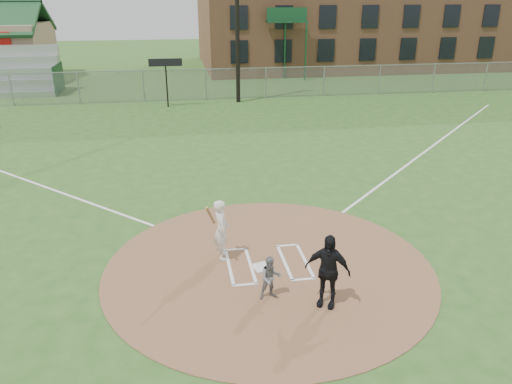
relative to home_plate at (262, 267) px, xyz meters
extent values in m
plane|color=#2D591E|center=(0.17, 0.02, -0.04)|extent=(140.00, 140.00, 0.00)
cylinder|color=#8A6041|center=(0.17, 0.02, -0.03)|extent=(8.40, 8.40, 0.02)
cube|color=silver|center=(0.00, 0.00, 0.00)|extent=(0.56, 0.56, 0.03)
cube|color=white|center=(9.17, 9.02, -0.03)|extent=(17.04, 17.04, 0.01)
cube|color=white|center=(-8.83, 9.02, -0.03)|extent=(17.04, 17.04, 0.01)
imported|color=slate|center=(-0.05, -1.36, 0.51)|extent=(0.54, 0.44, 1.04)
imported|color=black|center=(1.13, -1.83, 0.85)|extent=(1.09, 0.87, 1.74)
cube|color=white|center=(-0.83, 0.17, -0.01)|extent=(0.08, 1.80, 0.01)
cube|color=white|center=(-0.28, 0.17, -0.01)|extent=(0.08, 1.80, 0.01)
cube|color=white|center=(-0.55, 1.07, -0.01)|extent=(0.62, 0.08, 0.01)
cube|color=white|center=(-0.55, -0.73, -0.01)|extent=(0.62, 0.08, 0.01)
cube|color=white|center=(1.17, 0.17, -0.01)|extent=(0.08, 1.80, 0.01)
cube|color=white|center=(0.62, 0.17, -0.01)|extent=(0.08, 1.80, 0.01)
cube|color=white|center=(0.89, 1.07, -0.01)|extent=(0.62, 0.08, 0.01)
cube|color=white|center=(0.89, -0.73, -0.01)|extent=(0.62, 0.08, 0.01)
imported|color=white|center=(-0.96, 0.70, 0.80)|extent=(0.40, 0.60, 1.64)
cylinder|color=olive|center=(-1.26, 0.30, 1.41)|extent=(0.30, 0.58, 0.70)
cube|color=slate|center=(0.17, 22.02, 0.96)|extent=(56.00, 0.03, 2.00)
cube|color=gray|center=(0.17, 22.02, 1.96)|extent=(56.00, 0.06, 0.06)
cube|color=gray|center=(0.17, 22.02, 0.96)|extent=(56.08, 0.08, 2.00)
cube|color=#194728|center=(-9.83, 26.22, 0.96)|extent=(0.08, 3.20, 2.00)
cube|color=#194728|center=(7.17, 29.36, 4.46)|extent=(3.20, 1.00, 0.15)
cube|color=#194728|center=(7.17, 29.86, 2.21)|extent=(0.12, 0.12, 4.50)
cube|color=#194728|center=(8.67, 28.91, 2.21)|extent=(0.12, 0.12, 4.50)
cube|color=#194728|center=(7.17, 29.36, 5.01)|extent=(3.20, 0.08, 1.00)
cylinder|color=black|center=(2.17, 21.02, 5.96)|extent=(0.26, 0.26, 12.00)
cylinder|color=black|center=(-2.33, 20.22, 1.26)|extent=(0.10, 0.10, 2.60)
cube|color=black|center=(-2.33, 20.22, 2.66)|extent=(2.00, 0.10, 0.45)
camera|label=1|loc=(-1.99, -10.97, 6.51)|focal=35.00mm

